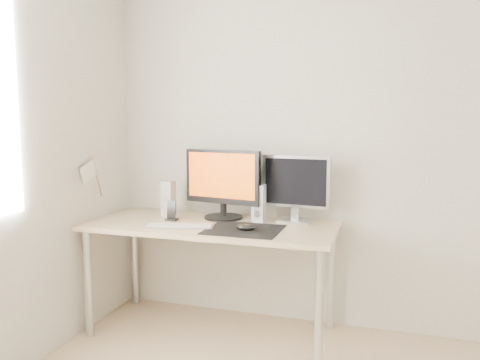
# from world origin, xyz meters

# --- Properties ---
(wall_back) EXTENTS (3.50, 0.00, 3.50)m
(wall_back) POSITION_xyz_m (0.00, 1.75, 1.25)
(wall_back) COLOR silver
(wall_back) RESTS_ON ground
(mousepad) EXTENTS (0.45, 0.40, 0.00)m
(mousepad) POSITION_xyz_m (-0.68, 1.27, 0.73)
(mousepad) COLOR black
(mousepad) RESTS_ON desk
(mouse) EXTENTS (0.12, 0.07, 0.04)m
(mouse) POSITION_xyz_m (-0.66, 1.24, 0.75)
(mouse) COLOR black
(mouse) RESTS_ON mousepad
(desk) EXTENTS (1.60, 0.70, 0.73)m
(desk) POSITION_xyz_m (-0.93, 1.38, 0.65)
(desk) COLOR #D1B587
(desk) RESTS_ON ground
(main_monitor) EXTENTS (0.55, 0.30, 0.47)m
(main_monitor) POSITION_xyz_m (-0.91, 1.55, 0.98)
(main_monitor) COLOR black
(main_monitor) RESTS_ON desk
(second_monitor) EXTENTS (0.45, 0.18, 0.43)m
(second_monitor) POSITION_xyz_m (-0.42, 1.61, 0.97)
(second_monitor) COLOR #BBBBBD
(second_monitor) RESTS_ON desk
(speaker_left) EXTENTS (0.08, 0.09, 0.24)m
(speaker_left) POSITION_xyz_m (-1.31, 1.54, 0.85)
(speaker_left) COLOR silver
(speaker_left) RESTS_ON desk
(speaker_right) EXTENTS (0.08, 0.09, 0.24)m
(speaker_right) POSITION_xyz_m (-0.66, 1.54, 0.85)
(speaker_right) COLOR white
(speaker_right) RESTS_ON desk
(keyboard) EXTENTS (0.44, 0.22, 0.02)m
(keyboard) POSITION_xyz_m (-1.08, 1.22, 0.74)
(keyboard) COLOR #AAAAAC
(keyboard) RESTS_ON desk
(phone_dock) EXTENTS (0.07, 0.06, 0.13)m
(phone_dock) POSITION_xyz_m (-1.22, 1.39, 0.77)
(phone_dock) COLOR black
(phone_dock) RESTS_ON desk
(pennant) EXTENTS (0.01, 0.23, 0.29)m
(pennant) POSITION_xyz_m (-1.72, 1.24, 1.05)
(pennant) COLOR #A57F54
(pennant) RESTS_ON wall_left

